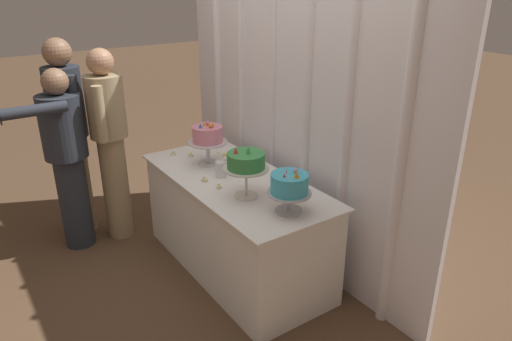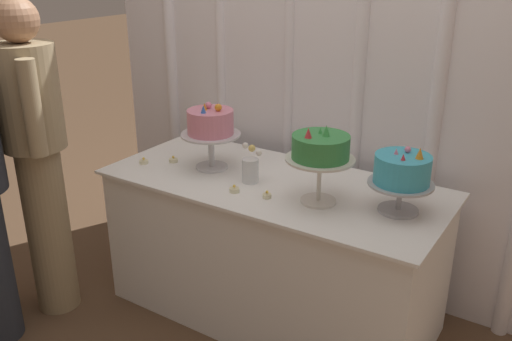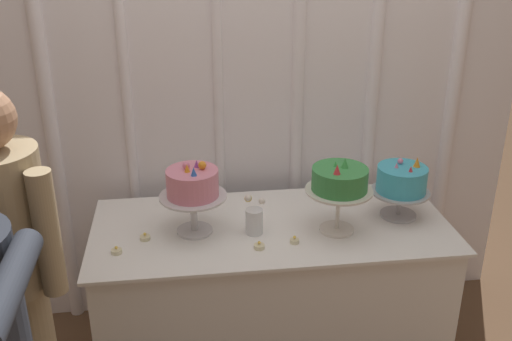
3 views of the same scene
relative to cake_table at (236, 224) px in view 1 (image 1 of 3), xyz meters
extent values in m
plane|color=brown|center=(0.00, -0.10, -0.38)|extent=(24.00, 24.00, 0.00)
cube|color=white|center=(0.00, 0.52, 1.04)|extent=(2.86, 0.04, 2.85)
cylinder|color=white|center=(-1.06, 0.49, 1.04)|extent=(0.07, 0.07, 2.85)
cylinder|color=white|center=(-0.67, 0.49, 1.04)|extent=(0.05, 0.05, 2.85)
cylinder|color=white|center=(-0.20, 0.49, 1.04)|extent=(0.05, 0.05, 2.85)
cylinder|color=white|center=(0.21, 0.49, 1.04)|extent=(0.07, 0.07, 2.85)
cylinder|color=white|center=(0.62, 0.49, 1.04)|extent=(0.07, 0.07, 2.85)
cylinder|color=white|center=(1.07, 0.49, 1.04)|extent=(0.08, 0.08, 2.85)
cube|color=white|center=(0.00, 0.00, -0.01)|extent=(1.65, 0.71, 0.75)
cube|color=white|center=(0.00, 0.00, 0.37)|extent=(1.70, 0.76, 0.01)
cylinder|color=silver|center=(-0.37, -0.02, 0.39)|extent=(0.17, 0.17, 0.01)
cylinder|color=silver|center=(-0.37, -0.02, 0.48)|extent=(0.03, 0.03, 0.17)
cylinder|color=silver|center=(-0.37, -0.02, 0.57)|extent=(0.31, 0.31, 0.01)
cylinder|color=pink|center=(-0.37, -0.02, 0.63)|extent=(0.24, 0.24, 0.12)
sphere|color=orange|center=(-0.32, -0.01, 0.71)|extent=(0.04, 0.04, 0.04)
cone|color=purple|center=(-0.34, 0.02, 0.71)|extent=(0.02, 0.02, 0.03)
sphere|color=pink|center=(-0.39, 0.00, 0.71)|extent=(0.03, 0.03, 0.03)
cone|color=orange|center=(-0.39, -0.03, 0.71)|extent=(0.03, 0.03, 0.04)
cone|color=blue|center=(-0.36, -0.08, 0.71)|extent=(0.03, 0.03, 0.04)
cylinder|color=silver|center=(0.29, -0.09, 0.39)|extent=(0.16, 0.16, 0.01)
cylinder|color=silver|center=(0.29, -0.09, 0.49)|extent=(0.02, 0.02, 0.19)
cylinder|color=silver|center=(0.29, -0.09, 0.59)|extent=(0.31, 0.31, 0.01)
cylinder|color=#388E47|center=(0.29, -0.09, 0.65)|extent=(0.25, 0.25, 0.10)
cone|color=green|center=(0.32, -0.09, 0.72)|extent=(0.03, 0.03, 0.05)
cone|color=green|center=(0.28, -0.07, 0.71)|extent=(0.02, 0.02, 0.03)
cone|color=#DB333D|center=(0.26, -0.15, 0.72)|extent=(0.03, 0.03, 0.05)
cylinder|color=#B2B2B7|center=(0.63, 0.01, 0.39)|extent=(0.18, 0.18, 0.01)
cylinder|color=#B2B2B7|center=(0.63, 0.01, 0.45)|extent=(0.02, 0.02, 0.11)
cylinder|color=#B2B2B7|center=(0.63, 0.01, 0.51)|extent=(0.28, 0.28, 0.01)
cylinder|color=#3DB2D1|center=(0.63, 0.01, 0.58)|extent=(0.24, 0.24, 0.12)
cone|color=orange|center=(0.70, 0.01, 0.67)|extent=(0.03, 0.03, 0.05)
sphere|color=pink|center=(0.63, 0.05, 0.66)|extent=(0.03, 0.03, 0.03)
cone|color=pink|center=(0.60, 0.01, 0.65)|extent=(0.02, 0.02, 0.03)
cone|color=#DB333D|center=(0.65, -0.04, 0.66)|extent=(0.02, 0.02, 0.03)
cylinder|color=silver|center=(-0.09, -0.06, 0.44)|extent=(0.08, 0.08, 0.12)
sphere|color=white|center=(-0.05, -0.05, 0.54)|extent=(0.03, 0.03, 0.03)
sphere|color=white|center=(-0.12, -0.07, 0.57)|extent=(0.03, 0.03, 0.03)
sphere|color=#E5C666|center=(-0.11, -0.02, 0.54)|extent=(0.04, 0.04, 0.04)
cylinder|color=beige|center=(-0.71, -0.16, 0.39)|extent=(0.05, 0.05, 0.02)
sphere|color=#F9CC4C|center=(-0.71, -0.16, 0.41)|extent=(0.01, 0.01, 0.01)
cylinder|color=beige|center=(-0.59, -0.06, 0.39)|extent=(0.05, 0.05, 0.02)
sphere|color=#F9CC4C|center=(-0.59, -0.06, 0.41)|extent=(0.01, 0.01, 0.01)
cylinder|color=beige|center=(-0.09, -0.21, 0.39)|extent=(0.05, 0.05, 0.02)
sphere|color=#F9CC4C|center=(-0.09, -0.21, 0.41)|extent=(0.01, 0.01, 0.01)
cylinder|color=beige|center=(0.08, -0.18, 0.39)|extent=(0.04, 0.04, 0.02)
sphere|color=#F9CC4C|center=(0.08, -0.18, 0.41)|extent=(0.01, 0.01, 0.01)
cylinder|color=#9E8966|center=(-1.02, -0.58, 0.08)|extent=(0.30, 0.30, 0.92)
cylinder|color=#9E8966|center=(-1.02, -0.58, 0.79)|extent=(0.42, 0.42, 0.51)
sphere|color=#A37556|center=(-1.02, -0.58, 1.15)|extent=(0.21, 0.21, 0.21)
cube|color=#232328|center=(-1.02, -0.72, 0.82)|extent=(0.03, 0.03, 0.32)
cylinder|color=#9E8966|center=(-1.19, -0.48, 0.78)|extent=(0.08, 0.08, 0.45)
cylinder|color=#9E8966|center=(-0.86, -0.68, 0.78)|extent=(0.08, 0.08, 0.45)
cylinder|color=#9E8966|center=(-1.30, -0.83, 0.06)|extent=(0.25, 0.25, 0.90)
cylinder|color=#282D38|center=(-1.30, -0.83, 0.80)|extent=(0.35, 0.35, 0.58)
sphere|color=#846047|center=(-1.30, -0.83, 1.21)|extent=(0.23, 0.23, 0.23)
cube|color=#664C84|center=(-1.30, -0.96, 0.83)|extent=(0.04, 0.01, 0.37)
cylinder|color=#282D38|center=(-1.49, -0.86, 0.80)|extent=(0.08, 0.08, 0.51)
cylinder|color=#282D38|center=(-1.11, -0.80, 0.80)|extent=(0.08, 0.08, 0.51)
cylinder|color=#282D38|center=(-1.06, -0.93, 0.02)|extent=(0.26, 0.26, 0.80)
cylinder|color=#282D38|center=(-1.06, -0.93, 0.67)|extent=(0.36, 0.36, 0.51)
sphere|color=#846047|center=(-1.06, -0.93, 1.03)|extent=(0.20, 0.20, 0.20)
cube|color=#334284|center=(-1.06, -1.08, 0.70)|extent=(0.04, 0.01, 0.32)
cylinder|color=#282D38|center=(-1.27, -0.94, 0.66)|extent=(0.08, 0.08, 0.45)
cylinder|color=#282D38|center=(-0.85, -1.14, 0.89)|extent=(0.08, 0.45, 0.08)
camera|label=1|loc=(2.72, -1.67, 1.80)|focal=33.18mm
camera|label=2|loc=(1.29, -2.14, 1.43)|focal=38.54mm
camera|label=3|loc=(-0.40, -2.45, 1.74)|focal=41.46mm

